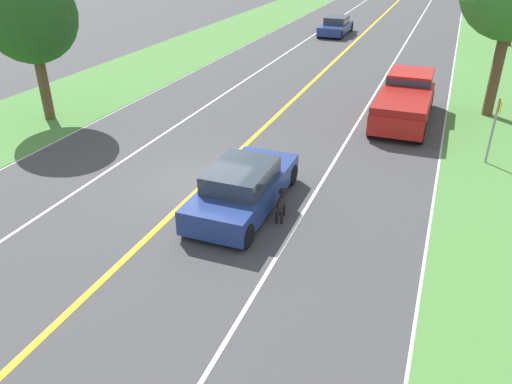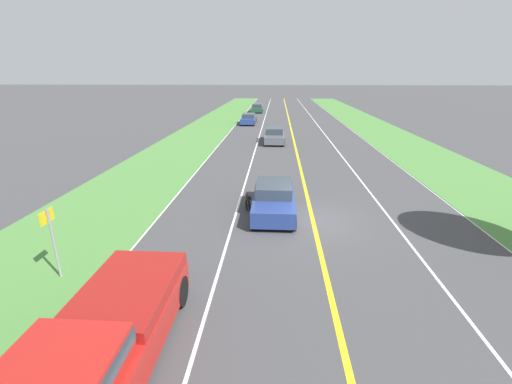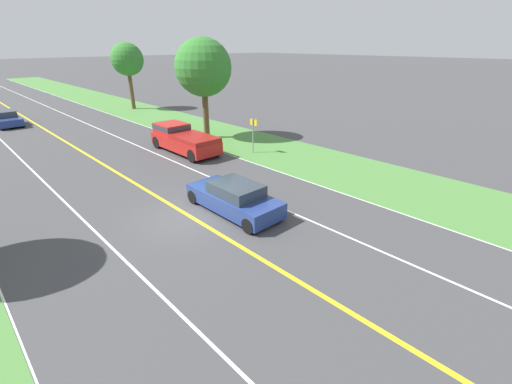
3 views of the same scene
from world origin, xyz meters
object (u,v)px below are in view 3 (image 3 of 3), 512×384
object	(u,v)px
dog	(257,194)
roadside_tree_right_near	(203,68)
pickup_truck	(183,139)
street_sign	(253,131)
ego_car	(234,198)
roadside_tree_right_far	(127,60)
oncoming_car	(6,119)

from	to	relation	value
dog	roadside_tree_right_near	distance (m)	13.79
pickup_truck	street_sign	distance (m)	4.91
ego_car	dog	size ratio (longest dim) A/B	4.07
roadside_tree_right_far	roadside_tree_right_near	bearing A→B (deg)	-95.81
roadside_tree_right_near	roadside_tree_right_far	size ratio (longest dim) A/B	1.05
dog	street_sign	xyz separation A→B (m)	(5.51, 6.13, 0.99)
roadside_tree_right_near	street_sign	world-z (taller)	roadside_tree_right_near
roadside_tree_right_far	oncoming_car	bearing A→B (deg)	-179.43
oncoming_car	roadside_tree_right_near	size ratio (longest dim) A/B	0.62
dog	pickup_truck	xyz separation A→B (m)	(2.24, 9.75, 0.40)
pickup_truck	roadside_tree_right_near	distance (m)	5.85
oncoming_car	roadside_tree_right_far	bearing A→B (deg)	-179.43
roadside_tree_right_far	street_sign	xyz separation A→B (m)	(-1.80, -21.98, -3.80)
oncoming_car	pickup_truck	bearing A→B (deg)	111.57
dog	oncoming_car	xyz separation A→B (m)	(-4.97, 27.99, 0.11)
roadside_tree_right_far	pickup_truck	bearing A→B (deg)	-105.44
pickup_truck	oncoming_car	world-z (taller)	pickup_truck
roadside_tree_right_far	street_sign	bearing A→B (deg)	-94.69
ego_car	roadside_tree_right_far	bearing A→B (deg)	73.01
street_sign	dog	bearing A→B (deg)	-131.94
oncoming_car	roadside_tree_right_near	xyz separation A→B (m)	(10.61, -16.35, 4.66)
ego_car	roadside_tree_right_near	xyz separation A→B (m)	(6.86, 11.46, 4.63)
ego_car	dog	xyz separation A→B (m)	(1.22, -0.18, -0.15)
oncoming_car	roadside_tree_right_far	size ratio (longest dim) A/B	0.65
oncoming_car	roadside_tree_right_near	world-z (taller)	roadside_tree_right_near
oncoming_car	ego_car	bearing A→B (deg)	97.68
dog	ego_car	bearing A→B (deg)	161.51
street_sign	pickup_truck	bearing A→B (deg)	132.10
dog	pickup_truck	world-z (taller)	pickup_truck
roadside_tree_right_near	oncoming_car	bearing A→B (deg)	122.99
pickup_truck	oncoming_car	distance (m)	19.62
dog	pickup_truck	bearing A→B (deg)	66.90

